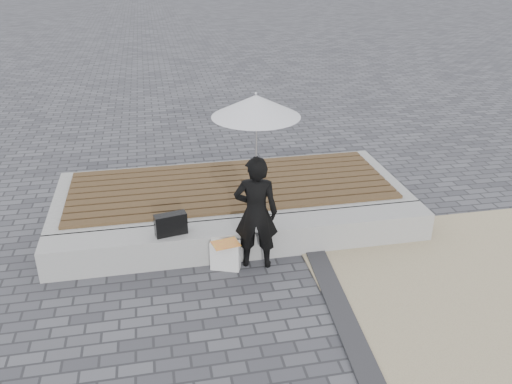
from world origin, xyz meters
TOP-DOWN VIEW (x-y plane):
  - ground at (0.00, 0.00)m, footprint 80.00×80.00m
  - edging_band at (0.75, -0.50)m, footprint 0.61×5.20m
  - seating_ledge at (0.00, 1.60)m, footprint 5.00×0.45m
  - timber_platform at (0.00, 2.80)m, footprint 5.00×2.00m
  - timber_decking at (0.00, 2.80)m, footprint 4.60×1.80m
  - woman at (0.08, 1.29)m, footprint 0.59×0.46m
  - parasol at (0.08, 1.29)m, footprint 0.99×0.99m
  - handbag at (-0.93, 1.55)m, footprint 0.41×0.21m
  - canvas_tote at (-0.30, 1.27)m, footprint 0.39×0.27m
  - magazine at (-0.30, 1.22)m, footprint 0.35×0.28m

SIDE VIEW (x-z plane):
  - ground at x=0.00m, z-range 0.00..0.00m
  - edging_band at x=0.75m, z-range 0.00..0.04m
  - canvas_tote at x=-0.30m, z-range 0.00..0.37m
  - seating_ledge at x=0.00m, z-range 0.00..0.40m
  - timber_platform at x=0.00m, z-range 0.00..0.40m
  - magazine at x=-0.30m, z-range 0.37..0.38m
  - timber_decking at x=0.00m, z-range 0.40..0.44m
  - handbag at x=-0.93m, z-range 0.40..0.67m
  - woman at x=0.08m, z-range 0.00..1.45m
  - parasol at x=0.08m, z-range 1.41..2.67m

